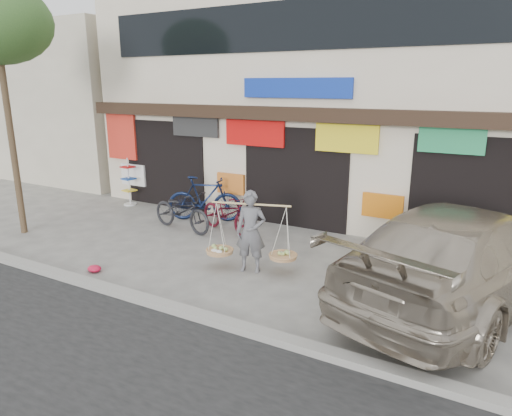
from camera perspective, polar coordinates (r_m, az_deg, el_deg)
The scene contains 11 objects.
ground at distance 9.78m, azimuth -3.88°, elevation -7.62°, with size 70.00×70.00×0.00m, color gray.
kerb at distance 8.31m, azimuth -11.57°, elevation -11.78°, with size 70.00×0.25×0.12m, color gray.
shophouse_block at distance 14.80m, azimuth 9.90°, elevation 13.67°, with size 14.00×6.32×7.00m.
neighbor_west at distance 23.50m, azimuth -23.13°, elevation 12.10°, with size 12.00×7.00×6.00m, color #BFB59D.
street_vendor at distance 9.39m, azimuth -0.64°, elevation -3.35°, with size 1.86×0.95×1.72m.
bike_0 at distance 12.29m, azimuth -9.27°, elevation -0.33°, with size 0.71×2.04×1.07m, color #232428.
bike_1 at distance 13.04m, azimuth -6.46°, elevation 1.17°, with size 0.61×2.15×1.29m, color #0F1937.
bike_2 at distance 11.93m, azimuth -3.61°, elevation -0.64°, with size 0.71×2.04×1.07m, color #500D19.
suv at distance 8.90m, azimuth 24.42°, elevation -5.31°, with size 4.10×6.50×1.75m.
display_rack at distance 15.25m, azimuth -15.58°, elevation 2.64°, with size 0.42×0.42×1.53m.
red_bag at distance 10.18m, azimuth -19.55°, elevation -7.15°, with size 0.31×0.25×0.14m, color red.
Camera 1 is at (4.96, -7.53, 3.79)m, focal length 32.00 mm.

